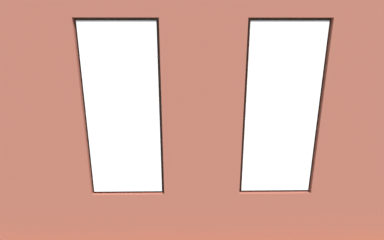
{
  "coord_description": "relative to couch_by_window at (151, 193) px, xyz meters",
  "views": [
    {
      "loc": [
        0.17,
        6.22,
        2.68
      ],
      "look_at": [
        0.08,
        0.4,
        0.91
      ],
      "focal_mm": 28.0,
      "sensor_mm": 36.0,
      "label": 1
    }
  ],
  "objects": [
    {
      "name": "candle_jar",
      "position": [
        -0.44,
        -2.58,
        0.17
      ],
      "size": [
        0.08,
        0.08,
        0.1
      ],
      "primitive_type": "cylinder",
      "color": "#B7333D",
      "rests_on": "coffee_table"
    },
    {
      "name": "potted_plant_corner_far_left",
      "position": [
        -3.21,
        0.09,
        0.47
      ],
      "size": [
        0.95,
        1.12,
        1.27
      ],
      "color": "#9E5638",
      "rests_on": "ground_plane"
    },
    {
      "name": "potted_plant_between_couches",
      "position": [
        -1.38,
        -0.05,
        0.26
      ],
      "size": [
        0.69,
        0.69,
        0.87
      ],
      "color": "#47423D",
      "rests_on": "ground_plane"
    },
    {
      "name": "potted_plant_foreground_right",
      "position": [
        1.7,
        -4.48,
        0.45
      ],
      "size": [
        1.01,
        0.91,
        1.43
      ],
      "color": "beige",
      "rests_on": "ground_plane"
    },
    {
      "name": "remote_silver",
      "position": [
        -0.88,
        -2.72,
        0.13
      ],
      "size": [
        0.17,
        0.13,
        0.02
      ],
      "primitive_type": "cube",
      "rotation": [
        0.0,
        0.0,
        4.15
      ],
      "color": "#B2B2B7",
      "rests_on": "coffee_table"
    },
    {
      "name": "table_plant_small",
      "position": [
        0.03,
        -2.45,
        0.23
      ],
      "size": [
        0.13,
        0.13,
        0.2
      ],
      "color": "gray",
      "rests_on": "coffee_table"
    },
    {
      "name": "remote_black",
      "position": [
        -0.56,
        -2.45,
        0.13
      ],
      "size": [
        0.12,
        0.17,
        0.02
      ],
      "primitive_type": "cube",
      "rotation": [
        0.0,
        0.0,
        0.47
      ],
      "color": "black",
      "rests_on": "coffee_table"
    },
    {
      "name": "couch_by_window",
      "position": [
        0.0,
        0.0,
        0.0
      ],
      "size": [
        1.85,
        0.87,
        0.8
      ],
      "color": "black",
      "rests_on": "ground_plane"
    },
    {
      "name": "potted_plant_mid_room_small",
      "position": [
        -1.6,
        -2.9,
        0.1
      ],
      "size": [
        0.35,
        0.35,
        0.66
      ],
      "color": "beige",
      "rests_on": "ground_plane"
    },
    {
      "name": "potted_plant_by_left_couch",
      "position": [
        -2.67,
        -3.79,
        -0.05
      ],
      "size": [
        0.23,
        0.23,
        0.43
      ],
      "color": "#9E5638",
      "rests_on": "ground_plane"
    },
    {
      "name": "media_console",
      "position": [
        1.98,
        -2.79,
        -0.03
      ],
      "size": [
        1.21,
        0.42,
        0.6
      ],
      "primitive_type": "cube",
      "color": "black",
      "rests_on": "ground_plane"
    },
    {
      "name": "white_wall_right",
      "position": [
        2.28,
        -2.05,
        1.33
      ],
      "size": [
        0.1,
        5.56,
        3.32
      ],
      "primitive_type": "cube",
      "color": "white",
      "rests_on": "ground_plane"
    },
    {
      "name": "tv_flatscreen",
      "position": [
        1.98,
        -2.8,
        0.62
      ],
      "size": [
        1.04,
        0.2,
        0.69
      ],
      "color": "black",
      "rests_on": "media_console"
    },
    {
      "name": "cup_ceramic",
      "position": [
        -0.25,
        -2.68,
        0.17
      ],
      "size": [
        0.08,
        0.08,
        0.1
      ],
      "primitive_type": "cylinder",
      "color": "#4C4C51",
      "rests_on": "coffee_table"
    },
    {
      "name": "papasan_chair",
      "position": [
        -0.09,
        -4.39,
        0.12
      ],
      "size": [
        1.13,
        1.13,
        0.7
      ],
      "color": "olive",
      "rests_on": "ground_plane"
    },
    {
      "name": "ground_plane",
      "position": [
        -0.72,
        -2.25,
        -0.38
      ],
      "size": [
        6.7,
        6.56,
        0.1
      ],
      "primitive_type": "cube",
      "color": "brown"
    },
    {
      "name": "couch_left",
      "position": [
        -3.07,
        -2.31,
        -0.0
      ],
      "size": [
        0.99,
        2.12,
        0.8
      ],
      "rotation": [
        0.0,
        0.0,
        1.63
      ],
      "color": "black",
      "rests_on": "ground_plane"
    },
    {
      "name": "potted_plant_corner_near_left",
      "position": [
        -3.22,
        -4.53,
        0.27
      ],
      "size": [
        0.69,
        0.69,
        0.87
      ],
      "color": "#47423D",
      "rests_on": "ground_plane"
    },
    {
      "name": "brick_wall_with_windows",
      "position": [
        -0.72,
        0.65,
        1.3
      ],
      "size": [
        6.1,
        0.3,
        3.32
      ],
      "color": "brown",
      "rests_on": "ground_plane"
    },
    {
      "name": "coffee_table",
      "position": [
        -0.44,
        -2.58,
        0.07
      ],
      "size": [
        1.58,
        0.82,
        0.45
      ],
      "color": "olive",
      "rests_on": "ground_plane"
    }
  ]
}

